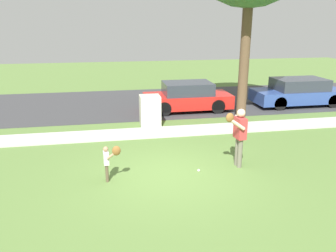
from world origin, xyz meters
The scene contains 9 objects.
ground_plane centered at (0.00, 3.50, 0.00)m, with size 48.00×48.00×0.00m, color #567538.
sidewalk_strip centered at (0.00, 3.60, 0.03)m, with size 36.00×1.20×0.06m, color #B2B2AD.
road_surface centered at (0.00, 8.60, 0.01)m, with size 36.00×6.80×0.02m, color #38383A.
person_adult centered at (2.01, 0.17, 1.05)m, with size 0.68×0.67×1.71m.
person_child centered at (-1.61, -0.14, 0.66)m, with size 0.46×0.37×1.01m.
baseball centered at (0.83, 0.01, 0.04)m, with size 0.07×0.07×0.07m, color white.
utility_cabinet centered at (0.06, 4.55, 0.62)m, with size 0.79×0.75×1.24m, color beige.
parked_hatchback_red centered at (2.08, 6.62, 0.66)m, with size 4.00×1.75×1.33m.
parked_wagon_blue centered at (7.77, 6.67, 0.66)m, with size 4.50×1.80×1.33m.
Camera 1 is at (-1.56, -8.27, 4.03)m, focal length 35.85 mm.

